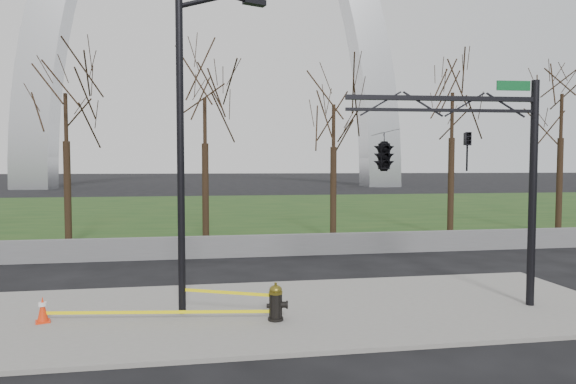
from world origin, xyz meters
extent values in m
plane|color=black|center=(0.00, 0.00, 0.00)|extent=(500.00, 500.00, 0.00)
cube|color=gray|center=(0.00, 0.00, 0.05)|extent=(18.00, 6.00, 0.10)
cube|color=#1A3C15|center=(0.00, 30.00, 0.03)|extent=(120.00, 40.00, 0.06)
cube|color=#59595B|center=(0.00, 8.00, 0.45)|extent=(60.00, 0.30, 0.90)
cylinder|color=black|center=(-0.13, -0.90, 0.13)|extent=(0.37, 0.37, 0.06)
cylinder|color=black|center=(-0.13, -0.90, 0.42)|extent=(0.28, 0.28, 0.65)
cylinder|color=black|center=(0.10, -0.95, 0.48)|extent=(0.25, 0.21, 0.17)
cylinder|color=black|center=(-0.29, -0.87, 0.45)|extent=(0.13, 0.13, 0.11)
cylinder|color=brown|center=(-0.13, -0.90, 0.77)|extent=(0.32, 0.32, 0.06)
ellipsoid|color=brown|center=(-0.13, -0.90, 0.84)|extent=(0.30, 0.30, 0.23)
cylinder|color=brown|center=(-0.13, -0.90, 0.97)|extent=(0.06, 0.06, 0.09)
cube|color=red|center=(-5.56, -0.15, 0.12)|extent=(0.40, 0.40, 0.04)
cone|color=red|center=(-5.56, -0.15, 0.42)|extent=(0.25, 0.25, 0.58)
cylinder|color=white|center=(-5.56, -0.15, 0.53)|extent=(0.18, 0.18, 0.09)
cylinder|color=black|center=(-2.35, 0.05, 4.00)|extent=(0.18, 0.18, 8.00)
cylinder|color=black|center=(-1.83, 0.22, 7.85)|extent=(1.24, 0.52, 0.56)
cube|color=black|center=(-0.46, 0.69, 8.05)|extent=(0.64, 0.40, 0.14)
cylinder|color=black|center=(6.71, -0.71, 3.00)|extent=(0.20, 0.20, 6.00)
cube|color=black|center=(4.21, -0.54, 5.50)|extent=(5.00, 0.46, 0.12)
cube|color=black|center=(4.21, -0.54, 5.20)|extent=(4.99, 0.42, 0.08)
cube|color=#0C5926|center=(6.11, -0.67, 5.85)|extent=(0.90, 0.10, 0.25)
imported|color=black|center=(4.91, -0.58, 4.15)|extent=(0.18, 0.21, 1.00)
imported|color=black|center=(2.72, -0.43, 4.15)|extent=(0.70, 2.51, 1.00)
cube|color=#FDEA0D|center=(-1.24, -0.43, 0.69)|extent=(2.23, 0.95, 0.08)
cube|color=#FDEA0D|center=(-2.85, -0.53, 0.32)|extent=(5.44, 0.76, 0.08)
camera|label=1|loc=(-1.72, -12.36, 3.77)|focal=30.73mm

